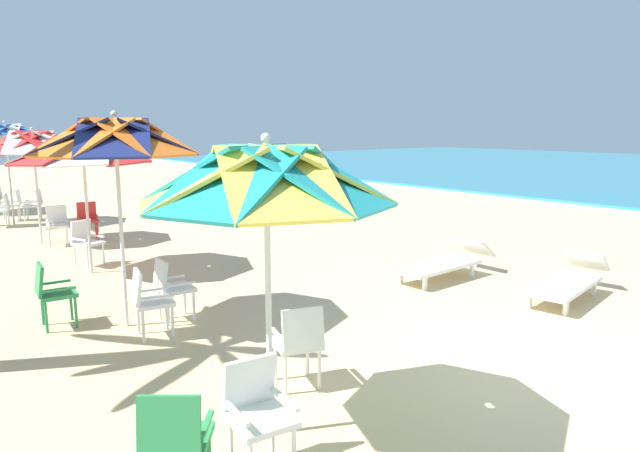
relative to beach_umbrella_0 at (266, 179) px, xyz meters
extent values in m
plane|color=#D3B784|center=(0.74, 3.03, -2.19)|extent=(80.00, 80.00, 0.00)
cylinder|color=silver|center=(0.00, 0.00, -1.15)|extent=(0.05, 0.05, 2.07)
cube|color=teal|center=(0.46, 0.19, 0.03)|extent=(1.15, 1.10, 0.48)
cube|color=#EFDB4C|center=(0.19, 0.46, 0.03)|extent=(1.10, 1.15, 0.48)
cube|color=teal|center=(-0.19, 0.46, 0.03)|extent=(1.10, 1.15, 0.48)
cube|color=#EFDB4C|center=(-0.46, 0.19, 0.03)|extent=(1.15, 1.10, 0.48)
cube|color=teal|center=(-0.46, -0.19, 0.03)|extent=(1.15, 1.10, 0.48)
cube|color=#EFDB4C|center=(-0.19, -0.46, 0.03)|extent=(1.10, 1.15, 0.48)
cube|color=teal|center=(0.19, -0.46, 0.03)|extent=(1.10, 1.15, 0.48)
cube|color=#EFDB4C|center=(0.46, -0.19, 0.03)|extent=(1.15, 1.10, 0.48)
sphere|color=silver|center=(0.00, 0.00, 0.32)|extent=(0.08, 0.08, 0.08)
cube|color=white|center=(-0.60, 0.75, -1.75)|extent=(0.56, 0.56, 0.05)
cube|color=white|center=(-0.41, 0.68, -1.52)|extent=(0.23, 0.43, 0.40)
cube|color=white|center=(-0.66, 0.56, -1.64)|extent=(0.39, 0.17, 0.03)
cube|color=white|center=(-0.53, 0.93, -1.64)|extent=(0.39, 0.17, 0.03)
cylinder|color=white|center=(-0.82, 0.64, -1.98)|extent=(0.04, 0.04, 0.41)
cylinder|color=white|center=(-0.71, 0.97, -1.98)|extent=(0.04, 0.04, 0.41)
cylinder|color=white|center=(-0.49, 0.52, -1.98)|extent=(0.04, 0.04, 0.41)
cylinder|color=white|center=(-0.37, 0.85, -1.98)|extent=(0.04, 0.04, 0.41)
cube|color=white|center=(0.43, -0.37, -1.75)|extent=(0.50, 0.50, 0.05)
cube|color=white|center=(0.23, -0.34, -1.52)|extent=(0.15, 0.43, 0.40)
cube|color=white|center=(0.45, -0.17, -1.64)|extent=(0.40, 0.09, 0.03)
cube|color=white|center=(0.40, -0.57, -1.64)|extent=(0.40, 0.09, 0.03)
cylinder|color=white|center=(0.28, -0.17, -1.98)|extent=(0.04, 0.04, 0.41)
cylinder|color=white|center=(0.23, -0.52, -1.98)|extent=(0.04, 0.04, 0.41)
cube|color=#2D8C4C|center=(0.28, -0.97, -1.75)|extent=(0.62, 0.62, 0.05)
cube|color=#2D8C4C|center=(0.43, -1.10, -1.52)|extent=(0.34, 0.38, 0.40)
cube|color=#2D8C4C|center=(0.15, -1.13, -1.64)|extent=(0.33, 0.28, 0.03)
cube|color=#2D8C4C|center=(0.41, -0.82, -1.64)|extent=(0.33, 0.28, 0.03)
cylinder|color=silver|center=(-3.38, 0.05, -1.02)|extent=(0.05, 0.05, 2.33)
cube|color=orange|center=(-2.91, 0.25, 0.28)|extent=(1.18, 1.12, 0.46)
cube|color=navy|center=(-3.19, 0.53, 0.28)|extent=(1.12, 1.18, 0.46)
cube|color=orange|center=(-3.58, 0.53, 0.28)|extent=(1.12, 1.18, 0.46)
cube|color=navy|center=(-3.85, 0.25, 0.28)|extent=(1.18, 1.12, 0.46)
cube|color=orange|center=(-3.85, -0.14, 0.28)|extent=(1.18, 1.12, 0.46)
cube|color=navy|center=(-3.58, -0.42, 0.28)|extent=(1.12, 1.18, 0.46)
cube|color=orange|center=(-3.19, -0.42, 0.28)|extent=(1.12, 1.18, 0.46)
cube|color=navy|center=(-2.91, -0.14, 0.28)|extent=(1.18, 1.12, 0.46)
sphere|color=silver|center=(-3.38, 0.05, 0.56)|extent=(0.08, 0.08, 0.08)
cube|color=#2D8C4C|center=(-3.93, -0.63, -1.75)|extent=(0.49, 0.49, 0.05)
cube|color=#2D8C4C|center=(-3.95, -0.83, -1.52)|extent=(0.43, 0.14, 0.40)
cube|color=#2D8C4C|center=(-4.13, -0.61, -1.64)|extent=(0.09, 0.40, 0.03)
cube|color=#2D8C4C|center=(-3.73, -0.65, -1.64)|extent=(0.09, 0.40, 0.03)
cylinder|color=#2D8C4C|center=(-4.08, -0.44, -1.98)|extent=(0.04, 0.04, 0.41)
cylinder|color=#2D8C4C|center=(-3.73, -0.48, -1.98)|extent=(0.04, 0.04, 0.41)
cylinder|color=#2D8C4C|center=(-4.12, -0.79, -1.98)|extent=(0.04, 0.04, 0.41)
cylinder|color=#2D8C4C|center=(-3.77, -0.83, -1.98)|extent=(0.04, 0.04, 0.41)
cube|color=white|center=(-2.79, 0.19, -1.75)|extent=(0.53, 0.53, 0.05)
cube|color=white|center=(-2.83, 0.00, -1.52)|extent=(0.43, 0.18, 0.40)
cube|color=white|center=(-2.98, 0.24, -1.64)|extent=(0.13, 0.40, 0.03)
cube|color=white|center=(-2.59, 0.15, -1.64)|extent=(0.13, 0.40, 0.03)
cylinder|color=white|center=(-2.92, 0.40, -1.98)|extent=(0.04, 0.04, 0.41)
cylinder|color=white|center=(-2.58, 0.33, -1.98)|extent=(0.04, 0.04, 0.41)
cylinder|color=white|center=(-3.00, 0.06, -1.98)|extent=(0.04, 0.04, 0.41)
cylinder|color=white|center=(-2.66, -0.02, -1.98)|extent=(0.04, 0.04, 0.41)
cube|color=white|center=(-3.17, 0.66, -1.75)|extent=(0.48, 0.48, 0.05)
cube|color=white|center=(-3.19, 0.46, -1.52)|extent=(0.43, 0.14, 0.40)
cube|color=white|center=(-3.37, 0.68, -1.64)|extent=(0.08, 0.40, 0.03)
cube|color=white|center=(-2.97, 0.64, -1.64)|extent=(0.08, 0.40, 0.03)
cylinder|color=white|center=(-3.33, 0.86, -1.98)|extent=(0.04, 0.04, 0.41)
cylinder|color=white|center=(-2.98, 0.82, -1.98)|extent=(0.04, 0.04, 0.41)
cylinder|color=white|center=(-3.36, 0.51, -1.98)|extent=(0.04, 0.04, 0.41)
cylinder|color=white|center=(-3.01, 0.47, -1.98)|extent=(0.04, 0.04, 0.41)
cylinder|color=silver|center=(-6.46, 0.59, -1.15)|extent=(0.05, 0.05, 2.07)
cube|color=red|center=(-5.92, 0.82, 0.02)|extent=(1.37, 1.30, 0.50)
cube|color=white|center=(-6.24, 1.13, 0.02)|extent=(1.29, 1.39, 0.50)
cube|color=red|center=(-6.69, 1.13, 0.02)|extent=(1.30, 1.37, 0.50)
cube|color=white|center=(-7.01, 0.82, 0.02)|extent=(1.39, 1.29, 0.50)
cube|color=red|center=(-7.01, 0.37, 0.02)|extent=(1.37, 1.30, 0.50)
cube|color=white|center=(-6.69, 0.05, 0.02)|extent=(1.29, 1.39, 0.50)
cube|color=red|center=(-6.24, 0.05, 0.02)|extent=(1.30, 1.37, 0.50)
cube|color=white|center=(-5.92, 0.37, 0.02)|extent=(1.39, 1.29, 0.50)
sphere|color=silver|center=(-6.46, 0.59, 0.30)|extent=(0.08, 0.08, 0.08)
cube|color=white|center=(-6.96, 0.72, -1.75)|extent=(0.57, 0.57, 0.05)
cube|color=white|center=(-7.14, 0.65, -1.52)|extent=(0.24, 0.42, 0.40)
cube|color=white|center=(-7.03, 0.91, -1.64)|extent=(0.38, 0.18, 0.03)
cube|color=white|center=(-6.89, 0.54, -1.64)|extent=(0.38, 0.18, 0.03)
cylinder|color=white|center=(-6.85, 0.95, -1.98)|extent=(0.04, 0.04, 0.41)
cylinder|color=white|center=(-6.73, 0.62, -1.98)|extent=(0.04, 0.04, 0.41)
cylinder|color=white|center=(-7.18, 0.83, -1.98)|extent=(0.04, 0.04, 0.41)
cylinder|color=white|center=(-7.06, 0.50, -1.98)|extent=(0.04, 0.04, 0.41)
cylinder|color=silver|center=(-9.80, 0.58, -1.13)|extent=(0.05, 0.05, 2.10)
cube|color=red|center=(-9.31, 0.78, 0.06)|extent=(1.25, 1.16, 0.51)
cube|color=white|center=(-9.59, 1.07, 0.06)|extent=(1.17, 1.22, 0.51)
cube|color=red|center=(-10.00, 1.07, 0.06)|extent=(1.16, 1.25, 0.51)
cube|color=white|center=(-10.29, 0.78, 0.06)|extent=(1.22, 1.17, 0.51)
cube|color=red|center=(-10.29, 0.38, 0.06)|extent=(1.25, 1.16, 0.51)
cube|color=white|center=(-10.00, 0.09, 0.06)|extent=(1.17, 1.22, 0.51)
cube|color=red|center=(-9.59, 0.09, 0.06)|extent=(1.16, 1.25, 0.51)
cube|color=white|center=(-9.31, 0.38, 0.06)|extent=(1.22, 1.17, 0.51)
sphere|color=silver|center=(-9.80, 0.58, 0.35)|extent=(0.08, 0.08, 0.08)
cube|color=red|center=(-9.51, 1.52, -1.75)|extent=(0.53, 0.53, 0.05)
cube|color=red|center=(-9.70, 1.57, -1.52)|extent=(0.18, 0.43, 0.40)
cube|color=red|center=(-9.46, 1.72, -1.64)|extent=(0.40, 0.13, 0.03)
cube|color=red|center=(-9.55, 1.33, -1.64)|extent=(0.40, 0.13, 0.03)
cylinder|color=red|center=(-9.30, 1.66, -1.98)|extent=(0.04, 0.04, 0.41)
cylinder|color=red|center=(-9.37, 1.31, -1.98)|extent=(0.04, 0.04, 0.41)
cylinder|color=red|center=(-9.64, 1.73, -1.98)|extent=(0.04, 0.04, 0.41)
cylinder|color=red|center=(-9.72, 1.39, -1.98)|extent=(0.04, 0.04, 0.41)
cube|color=white|center=(-9.33, 0.81, -1.75)|extent=(0.54, 0.54, 0.05)
cube|color=white|center=(-9.52, 0.86, -1.52)|extent=(0.20, 0.43, 0.40)
cube|color=white|center=(-9.28, 1.01, -1.64)|extent=(0.39, 0.14, 0.03)
cube|color=white|center=(-9.38, 0.62, -1.64)|extent=(0.39, 0.14, 0.03)
cylinder|color=white|center=(-9.11, 0.94, -1.98)|extent=(0.04, 0.04, 0.41)
cylinder|color=white|center=(-9.20, 0.60, -1.98)|extent=(0.04, 0.04, 0.41)
cylinder|color=white|center=(-9.45, 1.03, -1.98)|extent=(0.04, 0.04, 0.41)
cylinder|color=white|center=(-9.54, 0.69, -1.98)|extent=(0.04, 0.04, 0.41)
cylinder|color=silver|center=(-12.93, 0.66, -1.06)|extent=(0.05, 0.05, 2.26)
cube|color=blue|center=(-12.47, 0.85, 0.22)|extent=(1.11, 1.08, 0.50)
cube|color=white|center=(-12.74, 1.12, 0.22)|extent=(1.07, 1.14, 0.50)
cube|color=blue|center=(-13.11, 1.12, 0.22)|extent=(1.08, 1.11, 0.50)
cube|color=white|center=(-13.38, 0.85, 0.22)|extent=(1.14, 1.07, 0.50)
cube|color=white|center=(-12.47, 0.47, 0.22)|extent=(1.14, 1.07, 0.50)
sphere|color=silver|center=(-12.93, 0.66, 0.51)|extent=(0.08, 0.08, 0.08)
cube|color=white|center=(-13.23, 1.20, -1.75)|extent=(0.58, 0.58, 0.05)
cube|color=white|center=(-13.14, 1.39, -1.52)|extent=(0.42, 0.26, 0.40)
cube|color=white|center=(-13.05, 1.12, -1.64)|extent=(0.20, 0.38, 0.03)
cube|color=white|center=(-13.41, 1.29, -1.64)|extent=(0.20, 0.38, 0.03)
cylinder|color=white|center=(-13.14, 0.97, -1.98)|extent=(0.04, 0.04, 0.41)
cylinder|color=white|center=(-13.46, 1.12, -1.98)|extent=(0.04, 0.04, 0.41)
cylinder|color=white|center=(-12.99, 1.29, -1.98)|extent=(0.04, 0.04, 0.41)
cylinder|color=white|center=(-13.31, 1.44, -1.98)|extent=(0.04, 0.04, 0.41)
cube|color=white|center=(-13.64, 0.77, -1.75)|extent=(0.56, 0.56, 0.05)
cube|color=white|center=(-13.57, 0.96, -1.52)|extent=(0.43, 0.23, 0.40)
cube|color=white|center=(-13.45, 0.70, -1.64)|extent=(0.17, 0.39, 0.03)
cube|color=white|center=(-13.82, 0.83, -1.64)|extent=(0.17, 0.39, 0.03)
cylinder|color=white|center=(-13.53, 0.55, -1.98)|extent=(0.04, 0.04, 0.41)
cylinder|color=white|center=(-13.86, 0.66, -1.98)|extent=(0.04, 0.04, 0.41)
cylinder|color=white|center=(-13.41, 0.88, -1.98)|extent=(0.04, 0.04, 0.41)
cylinder|color=white|center=(-13.74, 0.99, -1.98)|extent=(0.04, 0.04, 0.41)
cube|color=white|center=(-12.59, 0.48, -1.52)|extent=(0.43, 0.23, 0.40)
cube|color=white|center=(-12.85, 0.35, -1.64)|extent=(0.17, 0.39, 0.03)
cylinder|color=white|center=(-12.44, 0.40, -1.98)|extent=(0.04, 0.04, 0.41)
cylinder|color=white|center=(-12.77, 0.51, -1.98)|extent=(0.04, 0.04, 0.41)
cylinder|color=white|center=(-15.36, 0.82, -1.98)|extent=(0.04, 0.04, 0.41)
cube|color=white|center=(-0.23, 5.49, -1.94)|extent=(0.89, 1.78, 0.06)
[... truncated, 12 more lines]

